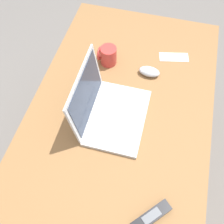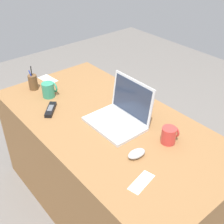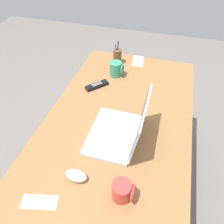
# 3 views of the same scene
# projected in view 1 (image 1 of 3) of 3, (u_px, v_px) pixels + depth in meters

# --- Properties ---
(ground_plane) EXTENTS (6.00, 6.00, 0.00)m
(ground_plane) POSITION_uv_depth(u_px,v_px,m) (114.00, 181.00, 1.79)
(ground_plane) COLOR slate
(desk) EXTENTS (1.59, 0.82, 0.75)m
(desk) POSITION_uv_depth(u_px,v_px,m) (114.00, 161.00, 1.47)
(desk) COLOR olive
(desk) RESTS_ON ground
(laptop) EXTENTS (0.34, 0.28, 0.26)m
(laptop) POSITION_uv_depth(u_px,v_px,m) (108.00, 110.00, 1.15)
(laptop) COLOR silver
(laptop) RESTS_ON desk
(computer_mouse) EXTENTS (0.07, 0.11, 0.04)m
(computer_mouse) POSITION_uv_depth(u_px,v_px,m) (149.00, 72.00, 1.30)
(computer_mouse) COLOR silver
(computer_mouse) RESTS_ON desk
(coffee_mug_tall) EXTENTS (0.08, 0.09, 0.10)m
(coffee_mug_tall) POSITION_uv_depth(u_px,v_px,m) (108.00, 55.00, 1.32)
(coffee_mug_tall) COLOR #C63833
(coffee_mug_tall) RESTS_ON desk
(cordless_phone) EXTENTS (0.15, 0.14, 0.03)m
(cordless_phone) POSITION_uv_depth(u_px,v_px,m) (151.00, 217.00, 0.95)
(cordless_phone) COLOR black
(cordless_phone) RESTS_ON desk
(paper_note_left) EXTENTS (0.09, 0.16, 0.00)m
(paper_note_left) POSITION_uv_depth(u_px,v_px,m) (174.00, 57.00, 1.38)
(paper_note_left) COLOR white
(paper_note_left) RESTS_ON desk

